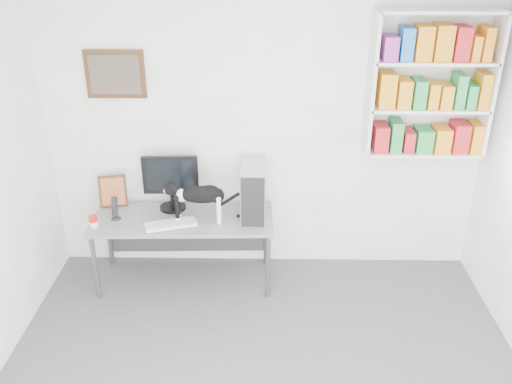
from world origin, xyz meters
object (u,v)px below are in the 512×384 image
at_px(speaker, 115,208).
at_px(cat, 200,204).
at_px(bookshelf, 431,85).
at_px(leaning_print, 113,191).
at_px(keyboard, 171,224).
at_px(pc_tower, 253,190).
at_px(monitor, 171,182).
at_px(soup_can, 94,221).
at_px(desk, 185,249).

height_order(speaker, cat, cat).
height_order(bookshelf, leaning_print, bookshelf).
bearing_deg(speaker, leaning_print, 114.62).
relative_size(keyboard, pc_tower, 0.94).
bearing_deg(keyboard, cat, -0.57).
bearing_deg(speaker, pc_tower, 13.04).
xyz_separation_m(monitor, speaker, (-0.48, -0.21, -0.16)).
distance_m(speaker, leaning_print, 0.27).
height_order(keyboard, soup_can, soup_can).
height_order(keyboard, pc_tower, pc_tower).
height_order(pc_tower, cat, pc_tower).
relative_size(desk, cat, 2.75).
xyz_separation_m(desk, soup_can, (-0.75, -0.19, 0.39)).
distance_m(monitor, leaning_print, 0.57).
distance_m(monitor, speaker, 0.55).
relative_size(desk, keyboard, 3.62).
relative_size(bookshelf, leaning_print, 3.98).
distance_m(soup_can, cat, 0.94).
distance_m(bookshelf, desk, 2.63).
height_order(leaning_print, cat, cat).
relative_size(keyboard, speaker, 2.03).
bearing_deg(leaning_print, soup_can, -112.55).
xyz_separation_m(leaning_print, cat, (0.85, -0.30, 0.03)).
bearing_deg(bookshelf, soup_can, -171.92).
bearing_deg(desk, pc_tower, 5.00).
height_order(bookshelf, soup_can, bookshelf).
height_order(monitor, keyboard, monitor).
distance_m(desk, leaning_print, 0.87).
distance_m(keyboard, soup_can, 0.67).
relative_size(monitor, pc_tower, 1.12).
xyz_separation_m(speaker, cat, (0.77, -0.04, 0.07)).
bearing_deg(keyboard, desk, 45.67).
xyz_separation_m(pc_tower, leaning_print, (-1.32, 0.15, -0.08)).
xyz_separation_m(keyboard, soup_can, (-0.67, -0.03, 0.04)).
relative_size(speaker, soup_can, 2.06).
bearing_deg(pc_tower, soup_can, -169.26).
distance_m(pc_tower, cat, 0.50).
xyz_separation_m(pc_tower, soup_can, (-1.39, -0.26, -0.19)).
bearing_deg(bookshelf, leaning_print, -179.99).
xyz_separation_m(pc_tower, cat, (-0.47, -0.16, -0.06)).
bearing_deg(monitor, leaning_print, 172.06).
height_order(monitor, cat, monitor).
bearing_deg(bookshelf, speaker, -174.58).
xyz_separation_m(monitor, pc_tower, (0.76, -0.10, -0.03)).
bearing_deg(keyboard, monitor, 78.44).
xyz_separation_m(bookshelf, keyboard, (-2.22, -0.38, -1.15)).
xyz_separation_m(desk, pc_tower, (0.64, 0.08, 0.58)).
xyz_separation_m(speaker, soup_can, (-0.16, -0.15, -0.06)).
xyz_separation_m(speaker, leaning_print, (-0.08, 0.26, 0.05)).
height_order(desk, cat, cat).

